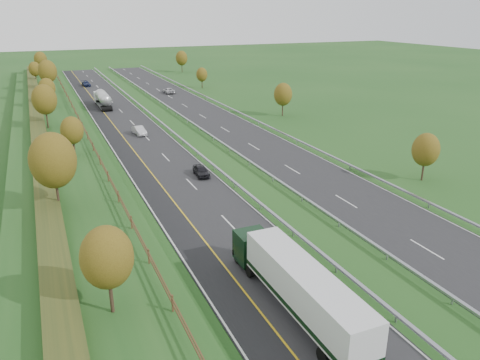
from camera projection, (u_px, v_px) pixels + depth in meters
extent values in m
plane|color=#1F4A1A|center=(193.00, 139.00, 76.51)|extent=(400.00, 400.00, 0.00)
cube|color=black|center=(138.00, 137.00, 77.80)|extent=(10.50, 200.00, 0.04)
cube|color=black|center=(229.00, 128.00, 84.00)|extent=(10.50, 200.00, 0.04)
cube|color=black|center=(115.00, 139.00, 76.39)|extent=(3.00, 200.00, 0.04)
cube|color=silver|center=(107.00, 140.00, 75.90)|extent=(0.15, 200.00, 0.01)
cube|color=gold|center=(124.00, 138.00, 76.95)|extent=(0.15, 200.00, 0.01)
cube|color=silver|center=(167.00, 134.00, 79.69)|extent=(0.15, 200.00, 0.01)
cube|color=silver|center=(203.00, 130.00, 82.09)|extent=(0.15, 200.00, 0.01)
cube|color=silver|center=(255.00, 125.00, 85.88)|extent=(0.15, 200.00, 0.01)
cube|color=silver|center=(288.00, 284.00, 36.06)|extent=(0.15, 4.00, 0.01)
cube|color=silver|center=(427.00, 249.00, 41.32)|extent=(0.15, 4.00, 0.01)
cube|color=silver|center=(229.00, 223.00, 46.40)|extent=(0.15, 4.00, 0.01)
cube|color=silver|center=(346.00, 201.00, 51.65)|extent=(0.15, 4.00, 0.01)
cube|color=silver|center=(192.00, 184.00, 56.73)|extent=(0.15, 4.00, 0.01)
cube|color=silver|center=(292.00, 169.00, 61.99)|extent=(0.15, 4.00, 0.01)
cube|color=silver|center=(166.00, 157.00, 67.07)|extent=(0.15, 4.00, 0.01)
cube|color=silver|center=(254.00, 147.00, 72.32)|extent=(0.15, 4.00, 0.01)
cube|color=silver|center=(147.00, 138.00, 77.40)|extent=(0.15, 4.00, 0.01)
cube|color=silver|center=(225.00, 129.00, 82.66)|extent=(0.15, 4.00, 0.01)
cube|color=silver|center=(132.00, 123.00, 87.73)|extent=(0.15, 4.00, 0.01)
cube|color=silver|center=(203.00, 116.00, 92.99)|extent=(0.15, 4.00, 0.01)
cube|color=silver|center=(121.00, 111.00, 98.07)|extent=(0.15, 4.00, 0.01)
cube|color=silver|center=(185.00, 106.00, 103.32)|extent=(0.15, 4.00, 0.01)
cube|color=silver|center=(111.00, 101.00, 108.40)|extent=(0.15, 4.00, 0.01)
cube|color=silver|center=(170.00, 97.00, 113.66)|extent=(0.15, 4.00, 0.01)
cube|color=silver|center=(104.00, 93.00, 118.74)|extent=(0.15, 4.00, 0.01)
cube|color=silver|center=(158.00, 90.00, 123.99)|extent=(0.15, 4.00, 0.01)
cube|color=silver|center=(97.00, 86.00, 129.07)|extent=(0.15, 4.00, 0.01)
cube|color=silver|center=(147.00, 83.00, 134.33)|extent=(0.15, 4.00, 0.01)
cube|color=silver|center=(92.00, 81.00, 139.41)|extent=(0.15, 4.00, 0.01)
cube|color=silver|center=(139.00, 78.00, 144.66)|extent=(0.15, 4.00, 0.01)
cube|color=silver|center=(87.00, 76.00, 149.74)|extent=(0.15, 4.00, 0.01)
cube|color=silver|center=(131.00, 74.00, 155.00)|extent=(0.15, 4.00, 0.01)
cube|color=silver|center=(83.00, 72.00, 160.07)|extent=(0.15, 4.00, 0.01)
cube|color=silver|center=(124.00, 70.00, 165.33)|extent=(0.15, 4.00, 0.01)
cube|color=#1F4A1A|center=(54.00, 140.00, 72.58)|extent=(12.00, 200.00, 2.00)
cube|color=#2D3A18|center=(39.00, 131.00, 71.30)|extent=(2.20, 180.00, 1.10)
cube|color=#422B19|center=(83.00, 127.00, 73.74)|extent=(0.08, 184.00, 0.10)
cube|color=#422B19|center=(83.00, 125.00, 73.61)|extent=(0.08, 184.00, 0.10)
cube|color=#422B19|center=(173.00, 303.00, 29.37)|extent=(0.12, 0.12, 1.20)
cube|color=#422B19|center=(149.00, 256.00, 34.97)|extent=(0.12, 0.12, 1.20)
cube|color=#422B19|center=(131.00, 222.00, 40.57)|extent=(0.12, 0.12, 1.20)
cube|color=#422B19|center=(118.00, 197.00, 46.17)|extent=(0.12, 0.12, 1.20)
cube|color=#422B19|center=(108.00, 176.00, 51.77)|extent=(0.12, 0.12, 1.20)
cube|color=#422B19|center=(100.00, 160.00, 57.36)|extent=(0.12, 0.12, 1.20)
cube|color=#422B19|center=(93.00, 147.00, 62.96)|extent=(0.12, 0.12, 1.20)
cube|color=#422B19|center=(87.00, 136.00, 68.56)|extent=(0.12, 0.12, 1.20)
cube|color=#422B19|center=(83.00, 126.00, 74.16)|extent=(0.12, 0.12, 1.20)
cube|color=#422B19|center=(78.00, 118.00, 79.75)|extent=(0.12, 0.12, 1.20)
cube|color=#422B19|center=(75.00, 111.00, 85.35)|extent=(0.12, 0.12, 1.20)
cube|color=#422B19|center=(72.00, 105.00, 90.95)|extent=(0.12, 0.12, 1.20)
cube|color=#422B19|center=(69.00, 99.00, 96.55)|extent=(0.12, 0.12, 1.20)
cube|color=#422B19|center=(66.00, 94.00, 102.15)|extent=(0.12, 0.12, 1.20)
cube|color=#422B19|center=(64.00, 90.00, 107.74)|extent=(0.12, 0.12, 1.20)
cube|color=#422B19|center=(62.00, 86.00, 113.34)|extent=(0.12, 0.12, 1.20)
cube|color=#422B19|center=(60.00, 82.00, 118.94)|extent=(0.12, 0.12, 1.20)
cube|color=#422B19|center=(59.00, 79.00, 124.54)|extent=(0.12, 0.12, 1.20)
cube|color=#422B19|center=(57.00, 76.00, 130.13)|extent=(0.12, 0.12, 1.20)
cube|color=#422B19|center=(56.00, 73.00, 135.73)|extent=(0.12, 0.12, 1.20)
cube|color=#422B19|center=(54.00, 71.00, 141.33)|extent=(0.12, 0.12, 1.20)
cube|color=#422B19|center=(53.00, 68.00, 146.93)|extent=(0.12, 0.12, 1.20)
cube|color=#422B19|center=(52.00, 66.00, 152.53)|extent=(0.12, 0.12, 1.20)
cube|color=#979A9F|center=(171.00, 130.00, 79.74)|extent=(0.32, 200.00, 0.18)
cube|color=#979A9F|center=(396.00, 319.00, 31.63)|extent=(0.10, 0.14, 0.56)
cube|color=#979A9F|center=(336.00, 269.00, 37.65)|extent=(0.10, 0.14, 0.56)
cube|color=#979A9F|center=(293.00, 234.00, 43.68)|extent=(0.10, 0.14, 0.56)
cube|color=#979A9F|center=(260.00, 206.00, 49.71)|extent=(0.10, 0.14, 0.56)
cube|color=#979A9F|center=(235.00, 185.00, 55.74)|extent=(0.10, 0.14, 0.56)
cube|color=#979A9F|center=(214.00, 168.00, 61.77)|extent=(0.10, 0.14, 0.56)
cube|color=#979A9F|center=(197.00, 154.00, 67.80)|extent=(0.10, 0.14, 0.56)
cube|color=#979A9F|center=(183.00, 142.00, 73.82)|extent=(0.10, 0.14, 0.56)
cube|color=#979A9F|center=(171.00, 132.00, 79.85)|extent=(0.10, 0.14, 0.56)
cube|color=#979A9F|center=(161.00, 124.00, 85.88)|extent=(0.10, 0.14, 0.56)
cube|color=#979A9F|center=(152.00, 116.00, 91.91)|extent=(0.10, 0.14, 0.56)
cube|color=#979A9F|center=(144.00, 110.00, 97.94)|extent=(0.10, 0.14, 0.56)
cube|color=#979A9F|center=(137.00, 104.00, 103.97)|extent=(0.10, 0.14, 0.56)
cube|color=#979A9F|center=(131.00, 99.00, 109.99)|extent=(0.10, 0.14, 0.56)
cube|color=#979A9F|center=(125.00, 94.00, 116.02)|extent=(0.10, 0.14, 0.56)
cube|color=#979A9F|center=(120.00, 90.00, 122.05)|extent=(0.10, 0.14, 0.56)
cube|color=#979A9F|center=(115.00, 86.00, 128.08)|extent=(0.10, 0.14, 0.56)
cube|color=#979A9F|center=(111.00, 83.00, 134.11)|extent=(0.10, 0.14, 0.56)
cube|color=#979A9F|center=(108.00, 80.00, 140.14)|extent=(0.10, 0.14, 0.56)
cube|color=#979A9F|center=(104.00, 77.00, 146.16)|extent=(0.10, 0.14, 0.56)
cube|color=#979A9F|center=(101.00, 74.00, 152.19)|extent=(0.10, 0.14, 0.56)
cube|color=#979A9F|center=(98.00, 72.00, 158.22)|extent=(0.10, 0.14, 0.56)
cube|color=#979A9F|center=(95.00, 69.00, 164.25)|extent=(0.10, 0.14, 0.56)
cube|color=#979A9F|center=(199.00, 127.00, 81.65)|extent=(0.32, 200.00, 0.18)
cube|color=#979A9F|center=(452.00, 301.00, 33.54)|extent=(0.10, 0.14, 0.56)
cube|color=#979A9F|center=(387.00, 257.00, 39.57)|extent=(0.10, 0.14, 0.56)
cube|color=#979A9F|center=(339.00, 224.00, 45.60)|extent=(0.10, 0.14, 0.56)
cube|color=#979A9F|center=(302.00, 199.00, 51.63)|extent=(0.10, 0.14, 0.56)
cube|color=#979A9F|center=(273.00, 179.00, 57.65)|extent=(0.10, 0.14, 0.56)
cube|color=#979A9F|center=(249.00, 163.00, 63.68)|extent=(0.10, 0.14, 0.56)
cube|color=#979A9F|center=(230.00, 150.00, 69.71)|extent=(0.10, 0.14, 0.56)
cube|color=#979A9F|center=(213.00, 139.00, 75.74)|extent=(0.10, 0.14, 0.56)
cube|color=#979A9F|center=(199.00, 129.00, 81.77)|extent=(0.10, 0.14, 0.56)
cube|color=#979A9F|center=(187.00, 121.00, 87.80)|extent=(0.10, 0.14, 0.56)
cube|color=#979A9F|center=(177.00, 114.00, 93.82)|extent=(0.10, 0.14, 0.56)
cube|color=#979A9F|center=(167.00, 108.00, 99.85)|extent=(0.10, 0.14, 0.56)
cube|color=#979A9F|center=(159.00, 102.00, 105.88)|extent=(0.10, 0.14, 0.56)
cube|color=#979A9F|center=(152.00, 97.00, 111.91)|extent=(0.10, 0.14, 0.56)
cube|color=#979A9F|center=(145.00, 93.00, 117.94)|extent=(0.10, 0.14, 0.56)
cube|color=#979A9F|center=(139.00, 89.00, 123.97)|extent=(0.10, 0.14, 0.56)
cube|color=#979A9F|center=(134.00, 85.00, 129.99)|extent=(0.10, 0.14, 0.56)
cube|color=#979A9F|center=(129.00, 82.00, 136.02)|extent=(0.10, 0.14, 0.56)
cube|color=#979A9F|center=(125.00, 79.00, 142.05)|extent=(0.10, 0.14, 0.56)
cube|color=#979A9F|center=(121.00, 76.00, 148.08)|extent=(0.10, 0.14, 0.56)
cube|color=#979A9F|center=(117.00, 73.00, 154.11)|extent=(0.10, 0.14, 0.56)
cube|color=#979A9F|center=(113.00, 71.00, 160.14)|extent=(0.10, 0.14, 0.56)
cube|color=#979A9F|center=(110.00, 69.00, 166.16)|extent=(0.10, 0.14, 0.56)
cube|color=#979A9F|center=(259.00, 122.00, 85.97)|extent=(0.32, 200.00, 0.18)
cube|color=#979A9F|center=(429.00, 206.00, 49.92)|extent=(0.10, 0.14, 0.56)
cube|color=#979A9F|center=(350.00, 167.00, 61.97)|extent=(0.10, 0.14, 0.56)
cube|color=#979A9F|center=(297.00, 142.00, 74.03)|extent=(0.10, 0.14, 0.56)
cube|color=#979A9F|center=(258.00, 123.00, 86.09)|extent=(0.10, 0.14, 0.56)
cube|color=#979A9F|center=(230.00, 109.00, 98.14)|extent=(0.10, 0.14, 0.56)
cube|color=#979A9F|center=(207.00, 98.00, 110.20)|extent=(0.10, 0.14, 0.56)
cube|color=#979A9F|center=(189.00, 90.00, 122.26)|extent=(0.10, 0.14, 0.56)
cube|color=#979A9F|center=(174.00, 83.00, 134.31)|extent=(0.10, 0.14, 0.56)
cube|color=#979A9F|center=(162.00, 77.00, 146.37)|extent=(0.10, 0.14, 0.56)
cube|color=#979A9F|center=(151.00, 72.00, 158.43)|extent=(0.10, 0.14, 0.56)
cube|color=#979A9F|center=(142.00, 67.00, 170.48)|extent=(0.10, 0.14, 0.56)
cylinder|color=#2D2116|center=(111.00, 295.00, 29.14)|extent=(0.24, 0.24, 2.43)
ellipsoid|color=#4E3C11|center=(107.00, 257.00, 28.23)|extent=(3.24, 3.24, 4.05)
cylinder|color=#2D2116|center=(58.00, 196.00, 43.77)|extent=(0.24, 0.24, 3.15)
ellipsoid|color=#4E3C11|center=(53.00, 160.00, 42.58)|extent=(4.20, 4.20, 5.25)
cylinder|color=#2D2116|center=(74.00, 148.00, 60.57)|extent=(0.24, 0.24, 2.16)
ellipsoid|color=#4E3C11|center=(72.00, 130.00, 59.75)|extent=(2.88, 2.88, 3.60)
cylinder|color=#2D2116|center=(47.00, 119.00, 75.01)|extent=(0.24, 0.24, 2.88)
ellipsoid|color=#4E3C11|center=(44.00, 99.00, 73.92)|extent=(3.84, 3.84, 4.80)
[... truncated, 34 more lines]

